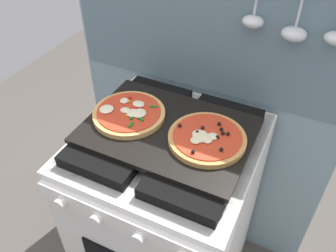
{
  "coord_description": "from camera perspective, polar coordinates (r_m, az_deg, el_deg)",
  "views": [
    {
      "loc": [
        0.38,
        -0.78,
        1.66
      ],
      "look_at": [
        0.0,
        0.0,
        0.93
      ],
      "focal_mm": 37.7,
      "sensor_mm": 36.0,
      "label": 1
    }
  ],
  "objects": [
    {
      "name": "baking_tray",
      "position": [
        1.15,
        0.0,
        -0.68
      ],
      "size": [
        0.54,
        0.38,
        0.02
      ],
      "primitive_type": "cube",
      "color": "black",
      "rests_on": "stove"
    },
    {
      "name": "kitchen_backsplash",
      "position": [
        1.46,
        5.85,
        3.52
      ],
      "size": [
        1.1,
        0.09,
        1.55
      ],
      "color": "#7A939E",
      "rests_on": "ground_plane"
    },
    {
      "name": "pizza_left",
      "position": [
        1.19,
        -6.32,
        2.09
      ],
      "size": [
        0.24,
        0.24,
        0.03
      ],
      "color": "tan",
      "rests_on": "baking_tray"
    },
    {
      "name": "pizza_right",
      "position": [
        1.1,
        6.23,
        -2.03
      ],
      "size": [
        0.24,
        0.24,
        0.03
      ],
      "color": "#C18947",
      "rests_on": "baking_tray"
    },
    {
      "name": "stove",
      "position": [
        1.49,
        -0.03,
        -14.09
      ],
      "size": [
        0.6,
        0.64,
        0.9
      ],
      "color": "white",
      "rests_on": "ground_plane"
    }
  ]
}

